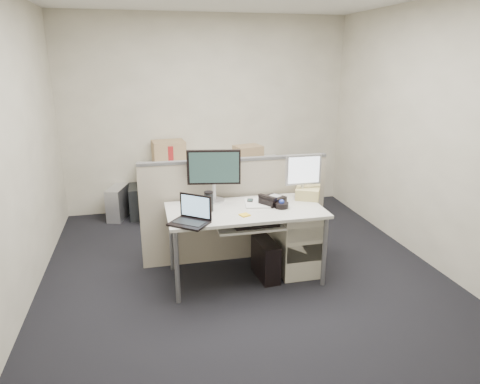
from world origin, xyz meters
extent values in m
cube|color=black|center=(0.00, 0.00, -0.01)|extent=(4.00, 4.50, 0.01)
cube|color=beige|center=(0.00, 2.25, 1.35)|extent=(4.00, 0.02, 2.70)
cube|color=beige|center=(0.00, -2.25, 1.35)|extent=(4.00, 0.02, 2.70)
cube|color=beige|center=(-2.00, 0.00, 1.35)|extent=(0.02, 4.50, 2.70)
cube|color=beige|center=(2.00, 0.00, 1.35)|extent=(0.02, 4.50, 2.70)
cube|color=#BABAB0|center=(0.00, 0.00, 0.71)|extent=(1.50, 0.75, 0.03)
cylinder|color=slate|center=(-0.70, -0.33, 0.35)|extent=(0.04, 0.04, 0.70)
cylinder|color=slate|center=(-0.70, 0.33, 0.35)|extent=(0.04, 0.04, 0.70)
cylinder|color=slate|center=(0.70, -0.33, 0.35)|extent=(0.04, 0.04, 0.70)
cylinder|color=slate|center=(0.70, 0.33, 0.35)|extent=(0.04, 0.04, 0.70)
cube|color=#BABAB0|center=(0.00, -0.18, 0.62)|extent=(0.62, 0.32, 0.02)
cube|color=beige|center=(0.55, 0.05, 0.33)|extent=(0.40, 0.55, 0.65)
cube|color=#A59D86|center=(0.00, 0.45, 0.55)|extent=(2.00, 0.06, 1.10)
cube|color=beige|center=(0.00, 1.93, 0.36)|extent=(2.00, 0.60, 0.72)
cube|color=black|center=(-0.25, 0.29, 1.00)|extent=(0.56, 0.30, 0.53)
cube|color=#B7B7BC|center=(0.65, 0.18, 0.96)|extent=(0.38, 0.19, 0.46)
cube|color=black|center=(-0.57, -0.28, 0.85)|extent=(0.40, 0.39, 0.24)
cylinder|color=black|center=(0.35, -0.05, 0.76)|extent=(0.16, 0.16, 0.05)
cube|color=black|center=(0.30, 0.08, 0.77)|extent=(0.29, 0.28, 0.07)
cube|color=silver|center=(0.15, 0.12, 0.74)|extent=(0.29, 0.34, 0.01)
cube|color=yellow|center=(-0.05, -0.18, 0.74)|extent=(0.11, 0.11, 0.01)
cylinder|color=black|center=(-0.35, 0.02, 0.82)|extent=(0.11, 0.11, 0.18)
ellipsoid|color=yellow|center=(0.28, 0.10, 0.75)|extent=(0.18, 0.10, 0.04)
cube|color=black|center=(0.10, 0.20, 0.74)|extent=(0.09, 0.12, 0.01)
cube|color=#D4C47D|center=(0.72, 0.20, 0.79)|extent=(0.34, 0.38, 0.11)
cube|color=black|center=(0.05, -0.22, 0.64)|extent=(0.41, 0.15, 0.02)
cube|color=black|center=(0.20, -0.05, 0.20)|extent=(0.20, 0.43, 0.39)
cube|color=black|center=(-1.05, 2.03, 0.22)|extent=(0.20, 0.47, 0.44)
cube|color=#B7B7BC|center=(-1.30, 2.03, 0.22)|extent=(0.32, 0.51, 0.44)
cube|color=#957254|center=(-0.58, 2.05, 0.88)|extent=(0.46, 0.36, 0.32)
cube|color=#957254|center=(0.48, 1.81, 0.85)|extent=(0.41, 0.35, 0.26)
cube|color=maroon|center=(-0.55, 2.03, 0.86)|extent=(0.09, 0.30, 0.28)
camera|label=1|loc=(-0.93, -3.77, 2.12)|focal=32.00mm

